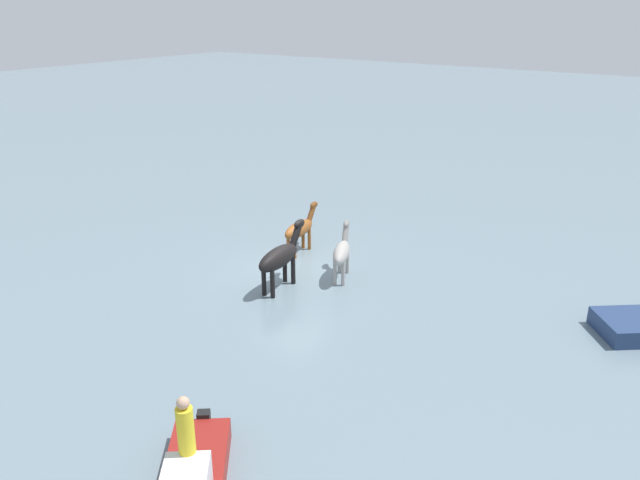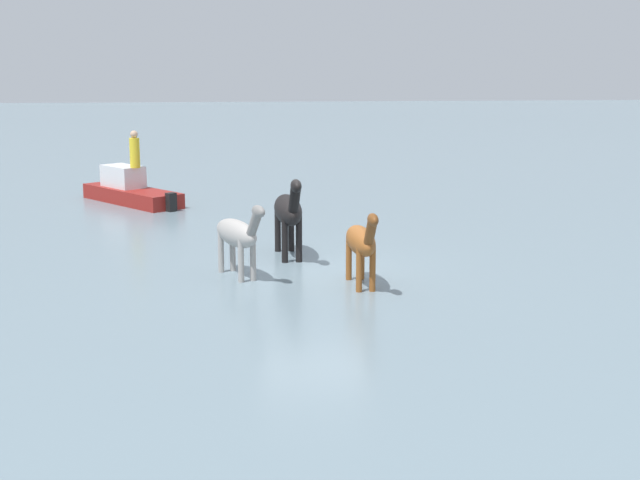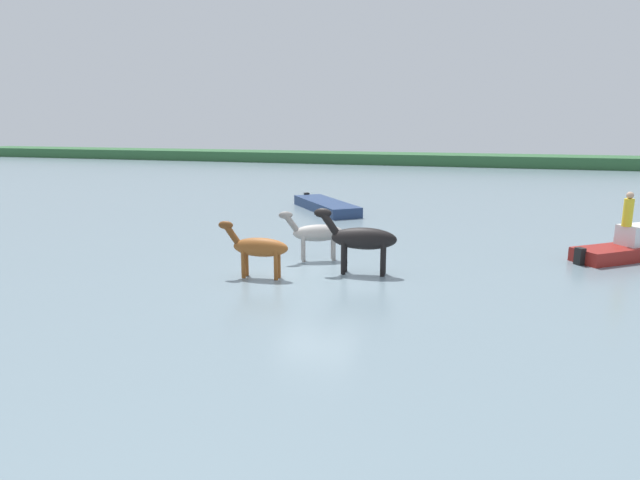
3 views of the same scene
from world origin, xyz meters
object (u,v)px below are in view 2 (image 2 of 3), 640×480
(boat_launch_far, at_px, (131,193))
(horse_lead, at_px, (288,211))
(horse_gray_outer, at_px, (361,242))
(person_spotter_bow, at_px, (135,151))
(horse_rear_stallion, at_px, (238,234))

(boat_launch_far, bearing_deg, horse_lead, 170.18)
(horse_lead, distance_m, horse_gray_outer, 3.19)
(horse_gray_outer, xyz_separation_m, boat_launch_far, (11.46, 5.97, -0.64))
(horse_lead, distance_m, person_spotter_bow, 9.45)
(boat_launch_far, bearing_deg, person_spotter_bow, -177.97)
(horse_gray_outer, bearing_deg, horse_rear_stallion, -116.63)
(horse_gray_outer, xyz_separation_m, person_spotter_bow, (11.22, 5.76, 0.78))
(horse_lead, distance_m, horse_rear_stallion, 2.21)
(horse_gray_outer, relative_size, boat_launch_far, 0.55)
(horse_gray_outer, bearing_deg, horse_lead, -159.47)
(horse_rear_stallion, xyz_separation_m, horse_gray_outer, (-1.04, -2.55, -0.00))
(horse_rear_stallion, bearing_deg, boat_launch_far, 173.66)
(horse_rear_stallion, relative_size, boat_launch_far, 0.53)
(horse_lead, height_order, horse_gray_outer, horse_lead)
(horse_lead, bearing_deg, horse_gray_outer, 20.09)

